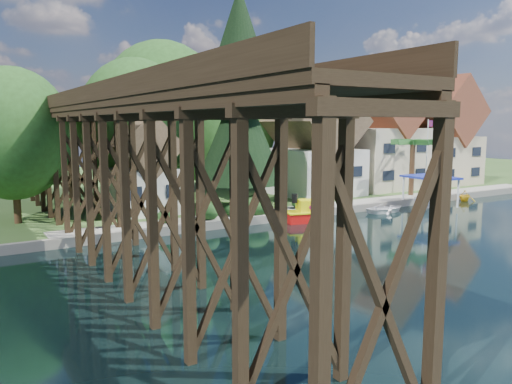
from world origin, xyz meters
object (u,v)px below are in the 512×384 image
(palm_tree, at_px, (413,144))
(tugboat, at_px, (306,213))
(flagpole, at_px, (428,148))
(trestle_bridge, at_px, (110,162))
(boat_white_a, at_px, (386,208))
(house_left, at_px, (313,147))
(house_center, at_px, (376,134))
(boat_canopy, at_px, (430,195))
(shed, at_px, (143,171))
(boat_yellow, at_px, (465,195))
(house_right, at_px, (435,138))
(conifer, at_px, (240,104))

(palm_tree, distance_m, tugboat, 16.31)
(flagpole, height_order, tugboat, flagpole)
(trestle_bridge, relative_size, boat_white_a, 11.78)
(house_left, xyz_separation_m, house_center, (9.00, 0.50, 1.28))
(flagpole, relative_size, boat_canopy, 1.58)
(boat_canopy, bearing_deg, house_left, 117.62)
(palm_tree, bearing_deg, boat_white_a, -153.66)
(flagpole, relative_size, tugboat, 2.13)
(trestle_bridge, xyz_separation_m, shed, (5.00, 9.33, -1.52))
(shed, bearing_deg, house_center, 4.24)
(house_center, relative_size, tugboat, 3.98)
(tugboat, bearing_deg, boat_yellow, 0.92)
(house_right, relative_size, boat_yellow, 5.45)
(house_right, distance_m, boat_white_a, 20.45)
(house_left, bearing_deg, house_center, 3.18)
(flagpole, relative_size, boat_white_a, 1.98)
(house_center, distance_m, palm_tree, 6.75)
(boat_white_a, bearing_deg, boat_canopy, -98.82)
(trestle_bridge, height_order, house_right, house_right)
(flagpole, bearing_deg, house_right, 35.13)
(house_right, bearing_deg, boat_yellow, -124.97)
(house_left, relative_size, boat_white_a, 2.94)
(house_right, bearing_deg, shed, -177.61)
(trestle_bridge, relative_size, boat_canopy, 9.40)
(shed, height_order, boat_canopy, shed)
(tugboat, bearing_deg, house_right, 19.71)
(flagpole, distance_m, tugboat, 18.84)
(shed, bearing_deg, flagpole, -8.13)
(flagpole, bearing_deg, boat_canopy, -137.24)
(trestle_bridge, xyz_separation_m, boat_yellow, (34.76, 1.90, -4.75))
(house_right, height_order, flagpole, house_right)
(house_left, distance_m, boat_canopy, 11.99)
(boat_white_a, height_order, boat_yellow, boat_yellow)
(house_center, relative_size, boat_white_a, 3.70)
(shed, bearing_deg, tugboat, -37.18)
(trestle_bridge, relative_size, palm_tree, 7.62)
(house_center, distance_m, conifer, 20.44)
(conifer, relative_size, boat_yellow, 7.76)
(boat_white_a, bearing_deg, flagpole, -68.43)
(trestle_bridge, height_order, boat_white_a, trestle_bridge)
(conifer, distance_m, boat_white_a, 15.21)
(conifer, bearing_deg, house_right, 8.21)
(house_center, xyz_separation_m, boat_white_a, (-8.36, -9.87, -6.03))
(conifer, xyz_separation_m, palm_tree, (18.16, -1.86, -3.47))
(trestle_bridge, xyz_separation_m, palm_tree, (30.43, 4.82, 0.21))
(tugboat, bearing_deg, flagpole, 11.71)
(shed, distance_m, flagpole, 28.46)
(conifer, distance_m, tugboat, 10.22)
(house_left, distance_m, boat_white_a, 10.52)
(palm_tree, xyz_separation_m, boat_white_a, (-6.78, -3.36, -5.18))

